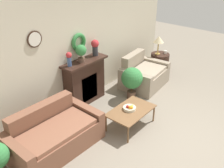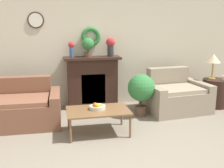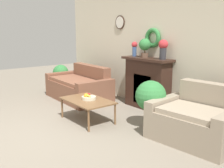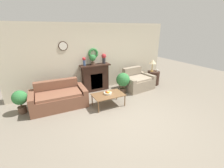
% 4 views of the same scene
% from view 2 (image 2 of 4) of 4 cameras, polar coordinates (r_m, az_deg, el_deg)
% --- Properties ---
extents(ground_plane, '(16.00, 16.00, 0.00)m').
position_cam_2_polar(ground_plane, '(3.58, 3.56, -17.37)').
color(ground_plane, gray).
extents(wall_back, '(6.80, 0.15, 2.70)m').
position_cam_2_polar(wall_back, '(5.87, -3.75, 8.46)').
color(wall_back, beige).
rests_on(wall_back, ground_plane).
extents(fireplace, '(1.21, 0.41, 1.12)m').
position_cam_2_polar(fireplace, '(5.77, -4.27, 0.46)').
color(fireplace, '#331E16').
rests_on(fireplace, ground_plane).
extents(couch_left, '(1.79, 1.02, 0.83)m').
position_cam_2_polar(couch_left, '(5.13, -21.14, -5.00)').
color(couch_left, brown).
rests_on(couch_left, ground_plane).
extents(loveseat_right, '(1.36, 1.09, 0.88)m').
position_cam_2_polar(loveseat_right, '(5.73, 13.51, -2.56)').
color(loveseat_right, gray).
rests_on(loveseat_right, ground_plane).
extents(coffee_table, '(1.04, 0.66, 0.41)m').
position_cam_2_polar(coffee_table, '(4.39, -3.05, -6.05)').
color(coffee_table, brown).
rests_on(coffee_table, ground_plane).
extents(fruit_bowl, '(0.27, 0.27, 0.12)m').
position_cam_2_polar(fruit_bowl, '(4.39, -3.22, -4.98)').
color(fruit_bowl, beige).
rests_on(fruit_bowl, coffee_table).
extents(side_table_by_loveseat, '(0.56, 0.56, 0.62)m').
position_cam_2_polar(side_table_by_loveseat, '(6.28, 21.47, -1.80)').
color(side_table_by_loveseat, '#331E16').
rests_on(side_table_by_loveseat, ground_plane).
extents(table_lamp, '(0.31, 0.31, 0.56)m').
position_cam_2_polar(table_lamp, '(6.15, 21.22, 5.10)').
color(table_lamp, '#B28E42').
rests_on(table_lamp, side_table_by_loveseat).
extents(mug, '(0.09, 0.09, 0.09)m').
position_cam_2_polar(mug, '(6.20, 23.20, 1.23)').
color(mug, silver).
rests_on(mug, side_table_by_loveseat).
extents(vase_on_mantel_left, '(0.13, 0.13, 0.33)m').
position_cam_2_polar(vase_on_mantel_left, '(5.62, -8.81, 7.72)').
color(vase_on_mantel_left, '#3D5684').
rests_on(vase_on_mantel_left, fireplace).
extents(vase_on_mantel_right, '(0.19, 0.19, 0.40)m').
position_cam_2_polar(vase_on_mantel_right, '(5.73, -0.33, 8.37)').
color(vase_on_mantel_right, '#2D2D33').
rests_on(vase_on_mantel_right, fireplace).
extents(potted_plant_on_mantel, '(0.26, 0.26, 0.41)m').
position_cam_2_polar(potted_plant_on_mantel, '(5.63, -5.26, 8.41)').
color(potted_plant_on_mantel, brown).
rests_on(potted_plant_on_mantel, fireplace).
extents(potted_plant_floor_by_loveseat, '(0.54, 0.54, 0.85)m').
position_cam_2_polar(potted_plant_floor_by_loveseat, '(5.21, 6.40, -1.14)').
color(potted_plant_floor_by_loveseat, brown).
rests_on(potted_plant_floor_by_loveseat, ground_plane).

